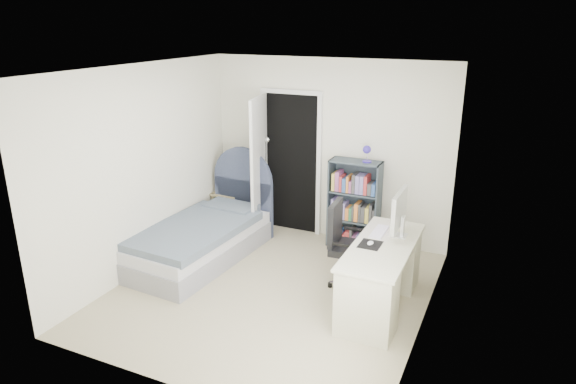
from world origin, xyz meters
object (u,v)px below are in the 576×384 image
at_px(floor_lamp, 267,192).
at_px(nightstand, 229,199).
at_px(bookcase, 354,208).
at_px(office_chair, 345,241).
at_px(bed, 205,236).
at_px(desk, 381,273).

bearing_deg(floor_lamp, nightstand, -173.42).
xyz_separation_m(floor_lamp, bookcase, (1.35, -0.06, -0.01)).
height_order(nightstand, bookcase, bookcase).
relative_size(bookcase, office_chair, 1.44).
bearing_deg(nightstand, floor_lamp, 6.58).
distance_m(bed, desk, 2.43).
bearing_deg(nightstand, desk, -26.94).
bearing_deg(bookcase, office_chair, -78.31).
bearing_deg(bookcase, nightstand, -179.69).
bearing_deg(bed, office_chair, 1.96).
distance_m(bed, floor_lamp, 1.25).
bearing_deg(bed, nightstand, 104.75).
height_order(bed, nightstand, bed).
bearing_deg(office_chair, desk, -31.90).
distance_m(floor_lamp, desk, 2.55).
relative_size(bed, office_chair, 2.13).
xyz_separation_m(nightstand, desk, (2.70, -1.37, 0.00)).
bearing_deg(floor_lamp, office_chair, -35.39).
xyz_separation_m(bed, floor_lamp, (0.31, 1.18, 0.29)).
relative_size(bed, nightstand, 3.49).
xyz_separation_m(bed, nightstand, (-0.29, 1.11, 0.11)).
distance_m(bed, nightstand, 1.15).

